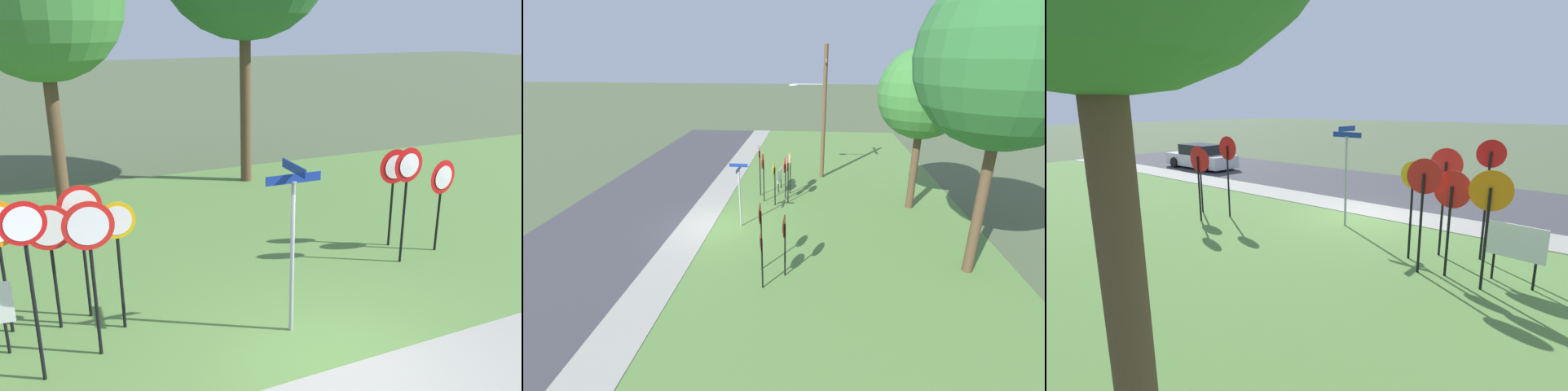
% 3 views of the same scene
% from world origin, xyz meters
% --- Properties ---
extents(ground_plane, '(160.00, 160.00, 0.00)m').
position_xyz_m(ground_plane, '(0.00, 0.00, 0.00)').
color(ground_plane, '#4C5B3D').
extents(road_asphalt, '(44.00, 6.40, 0.01)m').
position_xyz_m(road_asphalt, '(0.00, -4.80, 0.01)').
color(road_asphalt, '#3D3D42').
rests_on(road_asphalt, ground_plane).
extents(sidewalk_strip, '(44.00, 1.60, 0.06)m').
position_xyz_m(sidewalk_strip, '(0.00, -0.80, 0.03)').
color(sidewalk_strip, '#99968C').
rests_on(sidewalk_strip, ground_plane).
extents(grass_median, '(44.00, 12.00, 0.04)m').
position_xyz_m(grass_median, '(0.00, 6.00, 0.02)').
color(grass_median, '#567F3D').
rests_on(grass_median, ground_plane).
extents(stop_sign_near_left, '(0.62, 0.12, 2.80)m').
position_xyz_m(stop_sign_near_left, '(-4.10, 1.57, 2.03)').
color(stop_sign_near_left, black).
rests_on(stop_sign_near_left, grass_median).
extents(stop_sign_near_right, '(0.63, 0.10, 2.31)m').
position_xyz_m(stop_sign_near_right, '(-2.74, 2.53, 1.69)').
color(stop_sign_near_right, black).
rests_on(stop_sign_near_right, grass_median).
extents(stop_sign_far_left, '(0.77, 0.16, 2.37)m').
position_xyz_m(stop_sign_far_left, '(-4.52, 3.18, 1.77)').
color(stop_sign_far_left, black).
rests_on(stop_sign_far_left, grass_median).
extents(stop_sign_far_center, '(0.78, 0.10, 2.26)m').
position_xyz_m(stop_sign_far_center, '(-3.75, 2.98, 1.68)').
color(stop_sign_far_center, black).
rests_on(stop_sign_far_center, grass_median).
extents(stop_sign_far_right, '(0.76, 0.09, 2.58)m').
position_xyz_m(stop_sign_far_right, '(-3.24, 1.89, 1.93)').
color(stop_sign_far_right, black).
rests_on(stop_sign_far_right, grass_median).
extents(stop_sign_center_tall, '(0.74, 0.11, 2.48)m').
position_xyz_m(stop_sign_center_tall, '(-3.22, 3.16, 1.85)').
color(stop_sign_center_tall, black).
rests_on(stop_sign_center_tall, grass_median).
extents(yield_sign_near_left, '(0.81, 0.11, 2.35)m').
position_xyz_m(yield_sign_near_left, '(3.70, 3.58, 1.79)').
color(yield_sign_near_left, black).
rests_on(yield_sign_near_left, grass_median).
extents(yield_sign_near_right, '(0.78, 0.13, 2.17)m').
position_xyz_m(yield_sign_near_right, '(4.51, 2.89, 1.64)').
color(yield_sign_near_right, black).
rests_on(yield_sign_near_right, grass_median).
extents(yield_sign_far_left, '(0.75, 0.11, 2.60)m').
position_xyz_m(yield_sign_far_left, '(3.35, 2.71, 1.99)').
color(yield_sign_far_left, black).
rests_on(yield_sign_far_left, grass_median).
extents(street_name_post, '(0.96, 0.82, 2.96)m').
position_xyz_m(street_name_post, '(-0.15, 1.27, 1.80)').
color(street_name_post, '#9EA0A8').
rests_on(street_name_post, grass_median).
extents(notice_board, '(1.10, 0.14, 1.25)m').
position_xyz_m(notice_board, '(-4.96, 2.59, 0.87)').
color(notice_board, black).
rests_on(notice_board, grass_median).
extents(parked_sedan_distant, '(4.64, 1.92, 1.39)m').
position_xyz_m(parked_sedan_distant, '(12.66, -3.26, 0.65)').
color(parked_sedan_distant, silver).
rests_on(parked_sedan_distant, road_asphalt).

